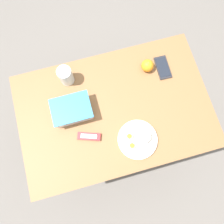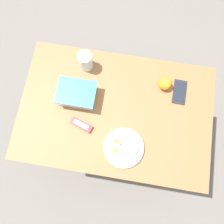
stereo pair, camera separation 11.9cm
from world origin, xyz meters
TOP-DOWN VIEW (x-y plane):
  - ground_plane at (0.00, 0.00)m, footprint 10.00×10.00m
  - table at (0.00, 0.00)m, footprint 1.08×0.71m
  - food_container at (-0.22, 0.05)m, footprint 0.21×0.15m
  - orange_fruit at (0.25, 0.19)m, footprint 0.07×0.07m
  - rice_plate at (0.08, -0.19)m, footprint 0.21×0.21m
  - candy_bar at (-0.17, -0.11)m, footprint 0.13×0.08m
  - cell_phone at (0.34, 0.17)m, footprint 0.08×0.14m
  - drinking_glass at (-0.21, 0.25)m, footprint 0.08×0.08m

SIDE VIEW (x-z plane):
  - ground_plane at x=0.00m, z-range 0.00..0.00m
  - table at x=0.00m, z-range 0.29..1.06m
  - cell_phone at x=0.34m, z-range 0.77..0.78m
  - candy_bar at x=-0.17m, z-range 0.77..0.79m
  - rice_plate at x=0.08m, z-range 0.76..0.82m
  - orange_fruit at x=0.25m, z-range 0.77..0.84m
  - food_container at x=-0.22m, z-range 0.76..0.85m
  - drinking_glass at x=-0.21m, z-range 0.77..0.89m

